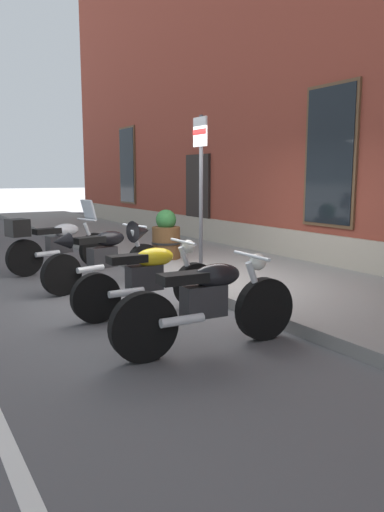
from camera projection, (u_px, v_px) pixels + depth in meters
ground_plane at (183, 291)px, 7.63m from camera, size 140.00×140.00×0.00m
sidewalk at (261, 276)px, 8.39m from camera, size 33.08×3.04×0.15m
motorcycle_silver_touring at (56, 243)px, 9.10m from camera, size 0.82×2.08×1.31m
motorcycle_black_sport at (110, 252)px, 7.86m from camera, size 0.76×2.14×1.02m
motorcycle_yellow_naked at (149, 278)px, 6.29m from camera, size 0.62×2.00×0.92m
motorcycle_black_naked at (209, 304)px, 4.98m from camera, size 0.62×2.08×0.95m
parking_sign at (201, 175)px, 7.64m from camera, size 0.36×0.07×2.52m
barrel_planter at (166, 237)px, 9.72m from camera, size 0.58×0.58×0.96m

